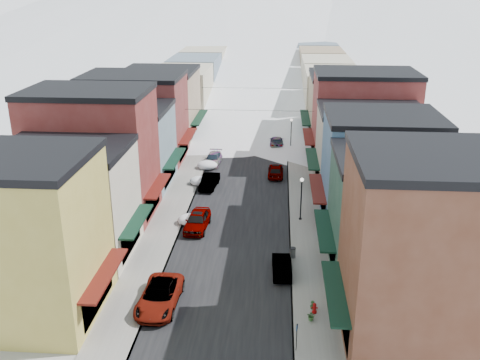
% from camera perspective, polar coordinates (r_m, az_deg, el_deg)
% --- Properties ---
extents(ground, '(600.00, 600.00, 0.00)m').
position_cam_1_polar(ground, '(34.43, -3.12, -18.50)').
color(ground, gray).
rests_on(ground, ground).
extents(road, '(10.00, 160.00, 0.01)m').
position_cam_1_polar(road, '(89.26, 1.69, 6.46)').
color(road, black).
rests_on(road, ground).
extents(sidewalk_left, '(3.20, 160.00, 0.15)m').
position_cam_1_polar(sidewalk_left, '(89.76, -2.55, 6.57)').
color(sidewalk_left, gray).
rests_on(sidewalk_left, ground).
extents(sidewalk_right, '(3.20, 160.00, 0.15)m').
position_cam_1_polar(sidewalk_right, '(89.21, 5.95, 6.39)').
color(sidewalk_right, gray).
rests_on(sidewalk_right, ground).
extents(curb_left, '(0.10, 160.00, 0.15)m').
position_cam_1_polar(curb_left, '(89.59, -1.56, 6.56)').
color(curb_left, slate).
rests_on(curb_left, ground).
extents(curb_right, '(0.10, 160.00, 0.15)m').
position_cam_1_polar(curb_right, '(89.17, 4.95, 6.42)').
color(curb_right, slate).
rests_on(curb_right, ground).
extents(bldg_l_yellow, '(11.30, 8.70, 11.50)m').
position_cam_1_polar(bldg_l_yellow, '(38.34, -22.57, -5.68)').
color(bldg_l_yellow, gold).
rests_on(bldg_l_yellow, ground).
extents(bldg_l_cream, '(11.30, 8.20, 9.50)m').
position_cam_1_polar(bldg_l_cream, '(45.75, -17.86, -2.21)').
color(bldg_l_cream, beige).
rests_on(bldg_l_cream, ground).
extents(bldg_l_brick_near, '(12.30, 8.20, 12.50)m').
position_cam_1_polar(bldg_l_brick_near, '(52.45, -15.43, 2.68)').
color(bldg_l_brick_near, maroon).
rests_on(bldg_l_brick_near, ground).
extents(bldg_l_grayblue, '(11.30, 9.20, 9.00)m').
position_cam_1_polar(bldg_l_grayblue, '(60.51, -12.25, 3.57)').
color(bldg_l_grayblue, gray).
rests_on(bldg_l_grayblue, ground).
extents(bldg_l_brick_far, '(13.30, 9.20, 11.00)m').
position_cam_1_polar(bldg_l_brick_far, '(68.87, -11.08, 6.56)').
color(bldg_l_brick_far, maroon).
rests_on(bldg_l_brick_far, ground).
extents(bldg_l_tan, '(11.30, 11.20, 10.00)m').
position_cam_1_polar(bldg_l_tan, '(78.20, -8.48, 7.99)').
color(bldg_l_tan, '#9F8568').
rests_on(bldg_l_tan, ground).
extents(bldg_r_brick_near, '(12.30, 9.20, 12.50)m').
position_cam_1_polar(bldg_r_brick_near, '(34.74, 20.54, -7.22)').
color(bldg_r_brick_near, brown).
rests_on(bldg_r_brick_near, ground).
extents(bldg_r_green, '(11.30, 9.20, 9.50)m').
position_cam_1_polar(bldg_r_green, '(43.10, 16.55, -3.48)').
color(bldg_r_green, '#214436').
rests_on(bldg_r_green, ground).
extents(bldg_r_blue, '(11.30, 9.20, 10.50)m').
position_cam_1_polar(bldg_r_blue, '(51.14, 14.63, 1.12)').
color(bldg_r_blue, '#3B6187').
rests_on(bldg_r_blue, ground).
extents(bldg_r_cream, '(12.30, 9.20, 9.00)m').
position_cam_1_polar(bldg_r_cream, '(59.89, 13.61, 3.28)').
color(bldg_r_cream, '#B3A890').
rests_on(bldg_r_cream, ground).
extents(bldg_r_brick_far, '(13.30, 9.20, 11.50)m').
position_cam_1_polar(bldg_r_brick_far, '(68.22, 12.98, 6.50)').
color(bldg_r_brick_far, maroon).
rests_on(bldg_r_brick_far, ground).
extents(bldg_r_tan, '(11.30, 11.20, 9.50)m').
position_cam_1_polar(bldg_r_tan, '(77.95, 11.16, 7.60)').
color(bldg_r_tan, '#907F5E').
rests_on(bldg_r_tan, ground).
extents(distant_blocks, '(34.00, 55.00, 8.00)m').
position_cam_1_polar(distant_blocks, '(110.99, 2.26, 11.33)').
color(distant_blocks, gray).
rests_on(distant_blocks, ground).
extents(overhead_cables, '(16.40, 15.04, 0.04)m').
position_cam_1_polar(overhead_cables, '(75.70, 1.30, 8.72)').
color(overhead_cables, black).
rests_on(overhead_cables, ground).
extents(car_white_suv, '(2.79, 5.80, 1.59)m').
position_cam_1_polar(car_white_suv, '(38.92, -8.58, -12.16)').
color(car_white_suv, silver).
rests_on(car_white_suv, ground).
extents(car_silver_sedan, '(2.26, 5.02, 1.67)m').
position_cam_1_polar(car_silver_sedan, '(49.72, -4.57, -4.31)').
color(car_silver_sedan, '#A9AAB1').
rests_on(car_silver_sedan, ground).
extents(car_dark_hatch, '(1.97, 4.55, 1.46)m').
position_cam_1_polar(car_dark_hatch, '(59.43, -3.28, -0.15)').
color(car_dark_hatch, black).
rests_on(car_dark_hatch, ground).
extents(car_silver_wagon, '(2.08, 4.67, 1.33)m').
position_cam_1_polar(car_silver_wagon, '(67.21, -2.88, 2.28)').
color(car_silver_wagon, gray).
rests_on(car_silver_wagon, ground).
extents(car_green_sedan, '(1.61, 4.18, 1.36)m').
position_cam_1_polar(car_green_sedan, '(42.55, 4.47, -9.10)').
color(car_green_sedan, black).
rests_on(car_green_sedan, ground).
extents(car_gray_suv, '(1.82, 4.45, 1.51)m').
position_cam_1_polar(car_gray_suv, '(62.89, 3.83, 1.05)').
color(car_gray_suv, gray).
rests_on(car_gray_suv, ground).
extents(car_black_sedan, '(2.06, 4.78, 1.37)m').
position_cam_1_polar(car_black_sedan, '(74.52, 3.91, 4.11)').
color(car_black_sedan, black).
rests_on(car_black_sedan, ground).
extents(car_lane_silver, '(2.23, 4.70, 1.55)m').
position_cam_1_polar(car_lane_silver, '(87.34, 0.76, 6.67)').
color(car_lane_silver, gray).
rests_on(car_lane_silver, ground).
extents(car_lane_white, '(3.13, 5.82, 1.55)m').
position_cam_1_polar(car_lane_white, '(98.87, 3.01, 8.29)').
color(car_lane_white, '#BBBCBD').
rests_on(car_lane_white, ground).
extents(fire_hydrant, '(0.45, 0.34, 0.76)m').
position_cam_1_polar(fire_hydrant, '(38.15, 7.95, -13.40)').
color(fire_hydrant, '#A30809').
rests_on(fire_hydrant, sidewalk_right).
extents(parking_sign, '(0.11, 0.25, 1.94)m').
position_cam_1_polar(parking_sign, '(34.26, 6.07, -16.11)').
color(parking_sign, black).
rests_on(parking_sign, sidewalk_right).
extents(trash_can, '(0.51, 0.51, 0.87)m').
position_cam_1_polar(trash_can, '(44.71, 5.64, -7.71)').
color(trash_can, slate).
rests_on(trash_can, sidewalk_right).
extents(streetlamp_near, '(0.35, 0.35, 4.22)m').
position_cam_1_polar(streetlamp_near, '(50.74, 6.56, -1.43)').
color(streetlamp_near, black).
rests_on(streetlamp_near, sidewalk_right).
extents(streetlamp_far, '(0.36, 0.36, 4.30)m').
position_cam_1_polar(streetlamp_far, '(72.15, 5.48, 5.31)').
color(streetlamp_far, black).
rests_on(streetlamp_far, sidewalk_right).
extents(planter_near, '(0.69, 0.64, 0.65)m').
position_cam_1_polar(planter_near, '(37.40, 7.62, -14.20)').
color(planter_near, '#32612C').
rests_on(planter_near, sidewalk_right).
extents(planter_far, '(0.42, 0.42, 0.60)m').
position_cam_1_polar(planter_far, '(38.57, 7.73, -13.06)').
color(planter_far, '#2B5527').
rests_on(planter_far, sidewalk_right).
extents(snow_pile_near, '(2.40, 2.68, 1.01)m').
position_cam_1_polar(snow_pile_near, '(50.81, -5.28, -4.21)').
color(snow_pile_near, white).
rests_on(snow_pile_near, ground).
extents(snow_pile_mid, '(2.31, 2.62, 0.98)m').
position_cam_1_polar(snow_pile_mid, '(60.40, -4.27, -0.09)').
color(snow_pile_mid, white).
rests_on(snow_pile_mid, ground).
extents(snow_pile_far, '(2.47, 2.72, 1.05)m').
position_cam_1_polar(snow_pile_far, '(65.46, -3.48, 1.61)').
color(snow_pile_far, white).
rests_on(snow_pile_far, ground).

